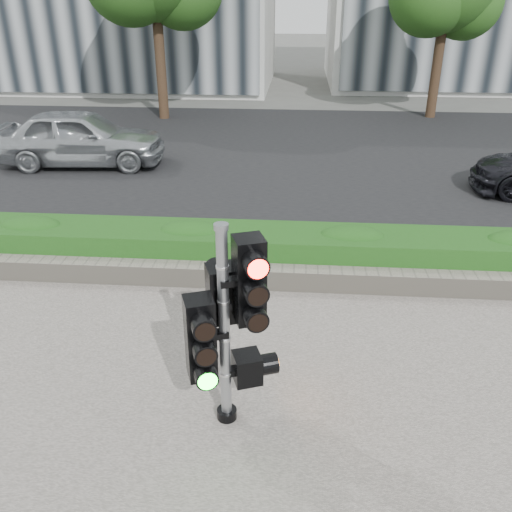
{
  "coord_description": "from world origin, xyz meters",
  "views": [
    {
      "loc": [
        0.56,
        -5.73,
        4.32
      ],
      "look_at": [
        0.06,
        0.6,
        1.2
      ],
      "focal_mm": 38.0,
      "sensor_mm": 36.0,
      "label": 1
    }
  ],
  "objects": [
    {
      "name": "curb",
      "position": [
        0.0,
        3.15,
        0.06
      ],
      "size": [
        60.0,
        0.25,
        0.12
      ],
      "primitive_type": "cube",
      "color": "gray",
      "rests_on": "ground"
    },
    {
      "name": "car_silver",
      "position": [
        -5.29,
        8.32,
        0.77
      ],
      "size": [
        4.55,
        2.09,
        1.51
      ],
      "primitive_type": "imported",
      "rotation": [
        0.0,
        0.0,
        1.64
      ],
      "color": "#A9ADB0",
      "rests_on": "road"
    },
    {
      "name": "ground",
      "position": [
        0.0,
        0.0,
        0.0
      ],
      "size": [
        120.0,
        120.0,
        0.0
      ],
      "primitive_type": "plane",
      "color": "#51514C",
      "rests_on": "ground"
    },
    {
      "name": "traffic_signal",
      "position": [
        -0.11,
        -1.08,
        1.33
      ],
      "size": [
        0.85,
        0.74,
        2.34
      ],
      "rotation": [
        0.0,
        0.0,
        0.35
      ],
      "color": "black",
      "rests_on": "sidewalk"
    },
    {
      "name": "hedge",
      "position": [
        0.0,
        2.55,
        0.37
      ],
      "size": [
        12.0,
        1.0,
        0.68
      ],
      "primitive_type": "cube",
      "color": "#318328",
      "rests_on": "sidewalk"
    },
    {
      "name": "road",
      "position": [
        0.0,
        10.0,
        0.01
      ],
      "size": [
        60.0,
        13.0,
        0.02
      ],
      "primitive_type": "cube",
      "color": "black",
      "rests_on": "ground"
    },
    {
      "name": "stone_wall",
      "position": [
        0.0,
        1.9,
        0.2
      ],
      "size": [
        12.0,
        0.32,
        0.34
      ],
      "primitive_type": "cube",
      "color": "gray",
      "rests_on": "sidewalk"
    }
  ]
}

